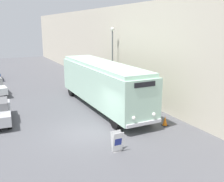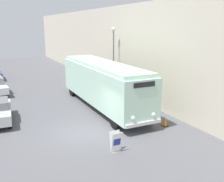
{
  "view_description": "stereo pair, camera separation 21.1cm",
  "coord_description": "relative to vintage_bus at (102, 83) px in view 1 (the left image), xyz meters",
  "views": [
    {
      "loc": [
        -4.94,
        -13.28,
        6.08
      ],
      "look_at": [
        2.38,
        1.27,
        1.97
      ],
      "focal_mm": 42.0,
      "sensor_mm": 36.0,
      "label": 1
    },
    {
      "loc": [
        -4.75,
        -13.38,
        6.08
      ],
      "look_at": [
        2.38,
        1.27,
        1.97
      ],
      "focal_mm": 42.0,
      "sensor_mm": 36.0,
      "label": 2
    }
  ],
  "objects": [
    {
      "name": "sign_board",
      "position": [
        -2.37,
        -6.89,
        -1.42
      ],
      "size": [
        0.55,
        0.39,
        1.04
      ],
      "color": "gray",
      "rests_on": "ground_plane"
    },
    {
      "name": "traffic_cone",
      "position": [
        1.9,
        -5.17,
        -1.62
      ],
      "size": [
        0.36,
        0.36,
        0.61
      ],
      "color": "black",
      "rests_on": "ground_plane"
    },
    {
      "name": "building_wall_right",
      "position": [
        3.57,
        5.93,
        1.96
      ],
      "size": [
        0.3,
        60.0,
        7.77
      ],
      "color": "beige",
      "rests_on": "ground_plane"
    },
    {
      "name": "ground_plane",
      "position": [
        -2.98,
        -4.07,
        -1.92
      ],
      "size": [
        80.0,
        80.0,
        0.0
      ],
      "primitive_type": "plane",
      "color": "#56565B"
    },
    {
      "name": "vintage_bus",
      "position": [
        0.0,
        0.0,
        0.0
      ],
      "size": [
        2.47,
        11.39,
        3.4
      ],
      "color": "black",
      "rests_on": "ground_plane"
    },
    {
      "name": "streetlamp",
      "position": [
        2.8,
        3.86,
        1.96
      ],
      "size": [
        0.36,
        0.36,
        5.91
      ],
      "color": "#595E60",
      "rests_on": "ground_plane"
    }
  ]
}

